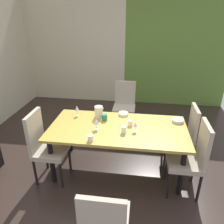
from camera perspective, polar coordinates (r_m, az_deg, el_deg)
ground_plane at (r=3.61m, az=-2.06°, el=-14.43°), size 5.24×5.90×0.02m
back_panel_interior at (r=5.98m, az=-9.97°, el=16.26°), size 2.68×0.10×2.83m
garden_window_panel at (r=5.77m, az=16.68°, el=15.31°), size 2.56×0.10×2.83m
dining_table at (r=3.20m, az=1.55°, el=-5.18°), size 1.98×1.00×0.75m
chair_head_far at (r=4.50m, az=3.28°, el=2.29°), size 0.44×0.45×0.99m
chair_right_near at (r=3.06m, az=20.20°, el=-10.77°), size 0.44×0.44×1.05m
chair_left_near at (r=3.25m, az=-17.24°, el=-8.02°), size 0.44×0.44×1.06m
chair_right_far at (r=3.59m, az=18.28°, el=-5.25°), size 0.44×0.44×1.00m
chair_head_near at (r=2.23m, az=-2.01°, el=-26.58°), size 0.44×0.44×0.93m
wine_glass_near_shelf at (r=3.05m, az=-4.19°, el=-2.49°), size 0.08×0.08×0.17m
wine_glass_left at (r=3.02m, az=6.09°, el=-3.27°), size 0.06×0.06×0.15m
wine_glass_near_window at (r=3.49m, az=-9.15°, el=0.91°), size 0.06×0.06×0.18m
serving_bowl_center at (r=3.51m, az=3.00°, el=-0.49°), size 0.16×0.16×0.04m
serving_bowl_west at (r=3.44m, az=16.83°, el=-2.15°), size 0.18×0.18×0.04m
cup_south at (r=2.84m, az=-5.64°, el=-6.74°), size 0.08×0.08×0.08m
cup_front at (r=3.20m, az=4.79°, el=-2.85°), size 0.07×0.07×0.08m
cup_east at (r=3.00m, az=3.08°, el=-4.65°), size 0.07×0.07×0.10m
cup_corner at (r=3.34m, az=-1.96°, el=-1.38°), size 0.08×0.08×0.10m
pitcher_rear at (r=3.41m, az=-3.47°, el=0.06°), size 0.15×0.13×0.19m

